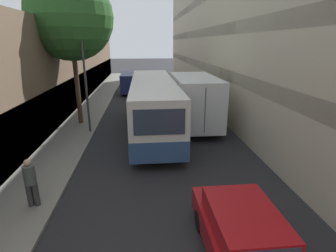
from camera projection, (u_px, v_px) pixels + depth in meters
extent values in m
plane|color=#232326|center=(158.00, 128.00, 16.36)|extent=(150.00, 150.00, 0.00)
cube|color=gray|center=(77.00, 129.00, 15.89)|extent=(2.33, 60.00, 0.11)
cube|color=brown|center=(28.00, 77.00, 14.72)|extent=(2.40, 60.00, 6.41)
cube|color=black|center=(45.00, 110.00, 15.36)|extent=(1.08, 60.00, 2.56)
cube|color=#B7AD93|center=(254.00, 21.00, 14.98)|extent=(2.40, 60.00, 12.49)
cube|color=#333D47|center=(239.00, 76.00, 15.86)|extent=(1.08, 60.00, 0.70)
cube|color=#333D47|center=(242.00, 28.00, 15.03)|extent=(1.08, 60.00, 0.70)
cube|color=#9E0F14|center=(244.00, 243.00, 6.16)|extent=(1.73, 4.14, 0.64)
cube|color=#9E0F14|center=(245.00, 220.00, 6.08)|extent=(1.52, 2.28, 0.51)
cylinder|color=black|center=(200.00, 221.00, 7.34)|extent=(0.16, 0.60, 0.60)
cylinder|color=black|center=(254.00, 217.00, 7.49)|extent=(0.16, 0.60, 0.60)
cube|color=silver|center=(153.00, 102.00, 15.49)|extent=(2.43, 11.25, 2.57)
cube|color=#2D4C7A|center=(153.00, 116.00, 15.75)|extent=(2.46, 11.27, 0.90)
cube|color=#2D3847|center=(153.00, 96.00, 15.37)|extent=(2.47, 10.35, 0.82)
cube|color=#2D3847|center=(159.00, 122.00, 10.01)|extent=(1.99, 0.04, 1.03)
cylinder|color=black|center=(137.00, 108.00, 19.07)|extent=(0.24, 1.00, 1.00)
cylinder|color=black|center=(166.00, 108.00, 19.26)|extent=(0.24, 1.00, 1.00)
cylinder|color=black|center=(134.00, 143.00, 12.45)|extent=(0.24, 1.00, 1.00)
cylinder|color=black|center=(179.00, 142.00, 12.65)|extent=(0.24, 1.00, 1.00)
cube|color=silver|center=(185.00, 94.00, 19.53)|extent=(2.29, 2.12, 1.95)
cube|color=silver|center=(195.00, 100.00, 15.81)|extent=(2.39, 5.46, 2.75)
cube|color=#4C4C4C|center=(205.00, 111.00, 13.21)|extent=(0.05, 0.02, 2.33)
cylinder|color=black|center=(170.00, 106.00, 19.70)|extent=(0.22, 0.96, 0.96)
cylinder|color=black|center=(198.00, 106.00, 19.90)|extent=(0.22, 0.96, 0.96)
cylinder|color=black|center=(180.00, 128.00, 14.68)|extent=(0.22, 0.96, 0.96)
cylinder|color=black|center=(218.00, 127.00, 14.88)|extent=(0.22, 0.96, 0.96)
cube|color=navy|center=(131.00, 82.00, 27.11)|extent=(1.94, 4.31, 1.78)
cube|color=#2D3847|center=(131.00, 77.00, 28.76)|extent=(1.55, 0.04, 0.62)
cylinder|color=black|center=(124.00, 88.00, 28.47)|extent=(0.16, 0.64, 0.64)
cylinder|color=black|center=(140.00, 88.00, 28.63)|extent=(0.16, 0.64, 0.64)
cylinder|color=black|center=(122.00, 92.00, 26.10)|extent=(0.16, 0.64, 0.64)
cylinder|color=black|center=(140.00, 92.00, 26.26)|extent=(0.16, 0.64, 0.64)
cylinder|color=#383838|center=(30.00, 195.00, 8.23)|extent=(0.18, 0.18, 0.78)
cylinder|color=#383838|center=(36.00, 194.00, 8.25)|extent=(0.18, 0.18, 0.78)
cylinder|color=#4C514C|center=(29.00, 175.00, 8.03)|extent=(0.36, 0.36, 0.61)
sphere|color=tan|center=(27.00, 163.00, 7.90)|extent=(0.21, 0.21, 0.21)
cylinder|color=#38383D|center=(84.00, 70.00, 14.27)|extent=(0.12, 0.12, 7.01)
cylinder|color=#4C3823|center=(77.00, 87.00, 16.28)|extent=(0.28, 0.28, 4.62)
sphere|color=#285623|center=(70.00, 17.00, 15.05)|extent=(4.97, 4.97, 4.97)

